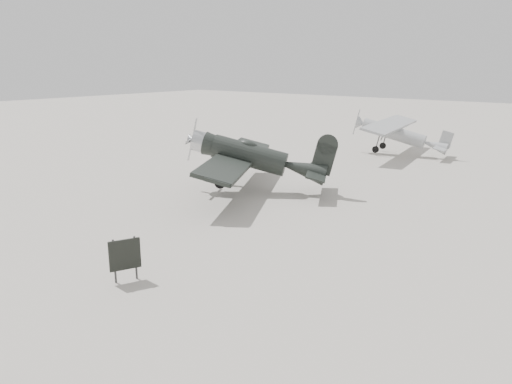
% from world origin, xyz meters
% --- Properties ---
extents(ground, '(160.00, 160.00, 0.00)m').
position_xyz_m(ground, '(0.00, 0.00, 0.00)').
color(ground, '#A7A094').
rests_on(ground, ground).
extents(lowwing_monoplane, '(8.34, 10.26, 3.46)m').
position_xyz_m(lowwing_monoplane, '(-4.28, 6.52, 1.83)').
color(lowwing_monoplane, black).
rests_on(lowwing_monoplane, ground).
extents(highwing_monoplane, '(7.09, 9.94, 2.81)m').
position_xyz_m(highwing_monoplane, '(-2.77, 21.53, 1.76)').
color(highwing_monoplane, '#9A9D9F').
rests_on(highwing_monoplane, ground).
extents(sign_board, '(0.46, 0.92, 1.41)m').
position_xyz_m(sign_board, '(-0.59, -4.82, 0.85)').
color(sign_board, '#333333').
rests_on(sign_board, ground).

